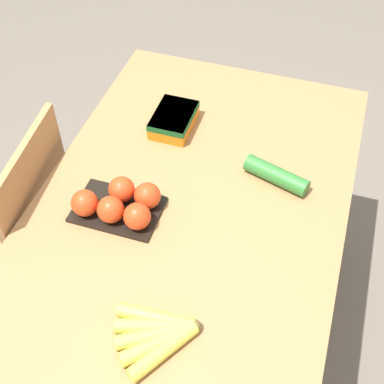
% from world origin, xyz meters
% --- Properties ---
extents(ground_plane, '(12.00, 12.00, 0.00)m').
position_xyz_m(ground_plane, '(0.00, 0.00, 0.00)').
color(ground_plane, '#665B51').
extents(dining_table, '(1.26, 0.83, 0.76)m').
position_xyz_m(dining_table, '(0.00, 0.00, 0.65)').
color(dining_table, '#9E7044').
rests_on(dining_table, ground_plane).
extents(chair, '(0.46, 0.44, 0.89)m').
position_xyz_m(chair, '(-0.09, 0.57, 0.47)').
color(chair, '#A87547').
rests_on(chair, ground_plane).
extents(banana_bunch, '(0.18, 0.19, 0.03)m').
position_xyz_m(banana_bunch, '(-0.41, -0.05, 0.78)').
color(banana_bunch, brown).
rests_on(banana_bunch, dining_table).
extents(tomato_pack, '(0.16, 0.23, 0.08)m').
position_xyz_m(tomato_pack, '(-0.10, 0.16, 0.80)').
color(tomato_pack, black).
rests_on(tomato_pack, dining_table).
extents(carrot_bag, '(0.16, 0.12, 0.05)m').
position_xyz_m(carrot_bag, '(0.27, 0.14, 0.79)').
color(carrot_bag, orange).
rests_on(carrot_bag, dining_table).
extents(cucumber_near, '(0.10, 0.19, 0.05)m').
position_xyz_m(cucumber_near, '(0.14, -0.20, 0.78)').
color(cucumber_near, '#2D702D').
rests_on(cucumber_near, dining_table).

